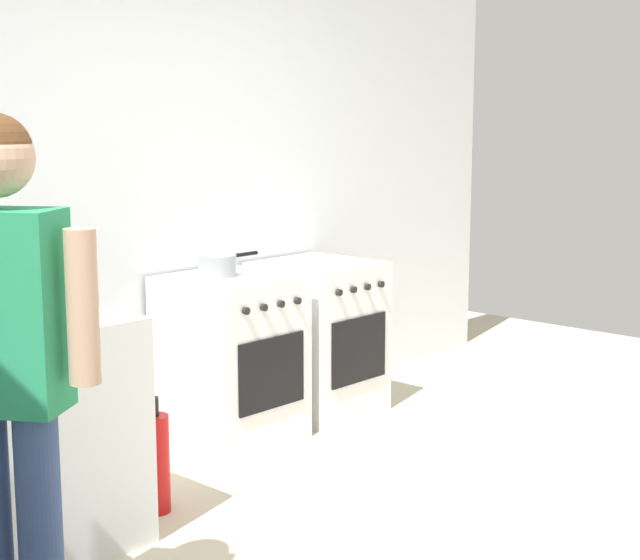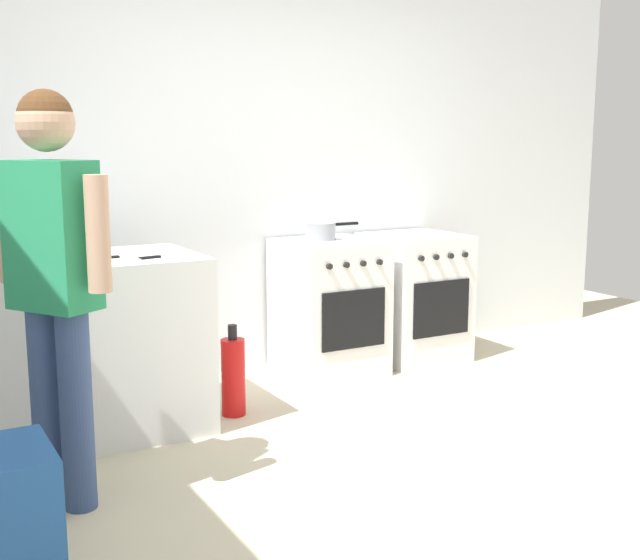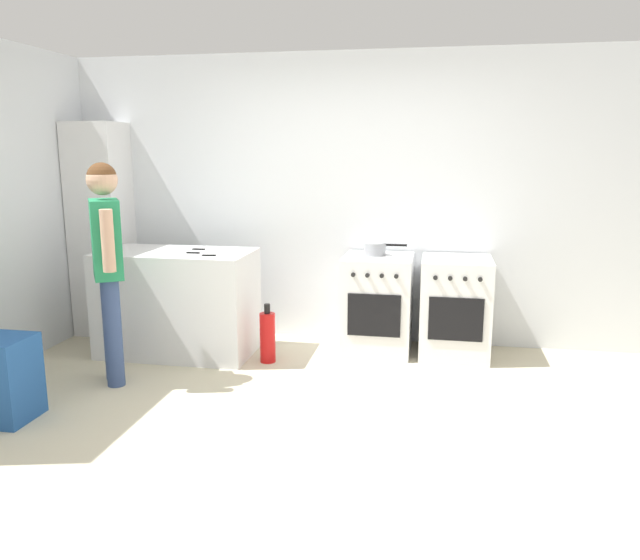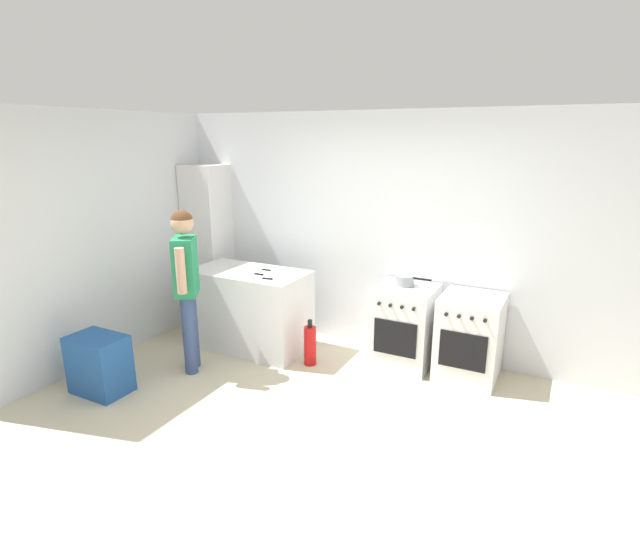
# 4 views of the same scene
# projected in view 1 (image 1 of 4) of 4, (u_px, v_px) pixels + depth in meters

# --- Properties ---
(ground_plane) EXTENTS (8.00, 8.00, 0.00)m
(ground_plane) POSITION_uv_depth(u_px,v_px,m) (440.00, 548.00, 3.79)
(ground_plane) COLOR beige
(back_wall) EXTENTS (6.00, 0.10, 2.60)m
(back_wall) POSITION_uv_depth(u_px,v_px,m) (125.00, 188.00, 4.87)
(back_wall) COLOR silver
(back_wall) RESTS_ON ground
(oven_left) EXTENTS (0.59, 0.62, 0.85)m
(oven_left) POSITION_uv_depth(u_px,v_px,m) (230.00, 358.00, 5.02)
(oven_left) COLOR white
(oven_left) RESTS_ON ground
(oven_right) EXTENTS (0.58, 0.62, 0.85)m
(oven_right) POSITION_uv_depth(u_px,v_px,m) (318.00, 337.00, 5.51)
(oven_right) COLOR white
(oven_right) RESTS_ON ground
(pot) EXTENTS (0.37, 0.19, 0.11)m
(pot) POSITION_uv_depth(u_px,v_px,m) (218.00, 265.00, 4.95)
(pot) COLOR gray
(pot) RESTS_ON oven_left
(knife_utility) EXTENTS (0.25, 0.08, 0.01)m
(knife_utility) POSITION_uv_depth(u_px,v_px,m) (51.00, 324.00, 3.56)
(knife_utility) COLOR silver
(knife_utility) RESTS_ON counter_unit
(person) EXTENTS (0.35, 0.50, 1.66)m
(person) POSITION_uv_depth(u_px,v_px,m) (5.00, 348.00, 2.79)
(person) COLOR #384C7A
(person) RESTS_ON ground
(fire_extinguisher) EXTENTS (0.13, 0.13, 0.50)m
(fire_extinguisher) POSITION_uv_depth(u_px,v_px,m) (154.00, 462.00, 4.11)
(fire_extinguisher) COLOR red
(fire_extinguisher) RESTS_ON ground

